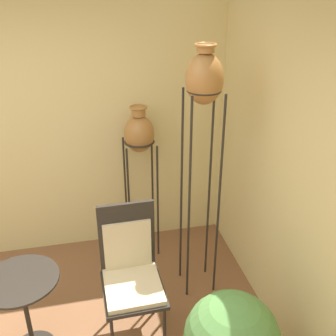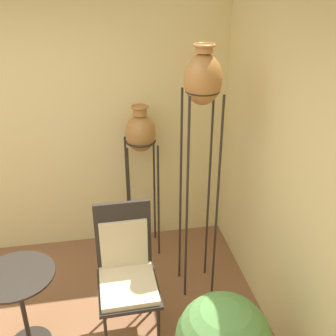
{
  "view_description": "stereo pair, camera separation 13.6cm",
  "coord_description": "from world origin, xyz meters",
  "px_view_note": "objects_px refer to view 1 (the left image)",
  "views": [
    {
      "loc": [
        0.64,
        -1.66,
        2.64
      ],
      "look_at": [
        1.33,
        1.46,
        1.09
      ],
      "focal_mm": 42.0,
      "sensor_mm": 36.0,
      "label": 1
    },
    {
      "loc": [
        0.77,
        -1.69,
        2.64
      ],
      "look_at": [
        1.33,
        1.46,
        1.09
      ],
      "focal_mm": 42.0,
      "sensor_mm": 36.0,
      "label": 2
    }
  ],
  "objects_px": {
    "vase_stand_medium": "(139,137)",
    "side_table": "(24,299)",
    "vase_stand_tall": "(204,89)",
    "chair": "(131,268)"
  },
  "relations": [
    {
      "from": "vase_stand_tall",
      "to": "vase_stand_medium",
      "type": "distance_m",
      "value": 0.98
    },
    {
      "from": "vase_stand_medium",
      "to": "chair",
      "type": "bearing_deg",
      "value": -103.38
    },
    {
      "from": "vase_stand_medium",
      "to": "side_table",
      "type": "relative_size",
      "value": 2.23
    },
    {
      "from": "vase_stand_medium",
      "to": "side_table",
      "type": "height_order",
      "value": "vase_stand_medium"
    },
    {
      "from": "chair",
      "to": "side_table",
      "type": "height_order",
      "value": "chair"
    },
    {
      "from": "vase_stand_tall",
      "to": "side_table",
      "type": "bearing_deg",
      "value": -163.05
    },
    {
      "from": "vase_stand_tall",
      "to": "side_table",
      "type": "height_order",
      "value": "vase_stand_tall"
    },
    {
      "from": "vase_stand_tall",
      "to": "chair",
      "type": "xyz_separation_m",
      "value": [
        -0.66,
        -0.41,
        -1.26
      ]
    },
    {
      "from": "chair",
      "to": "vase_stand_medium",
      "type": "bearing_deg",
      "value": 75.57
    },
    {
      "from": "vase_stand_tall",
      "to": "chair",
      "type": "bearing_deg",
      "value": -148.37
    }
  ]
}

